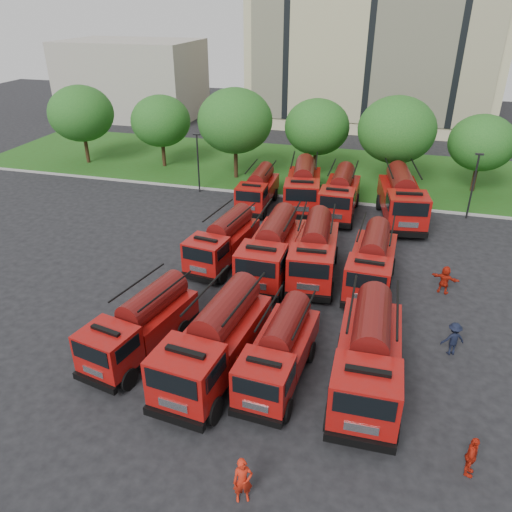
{
  "coord_description": "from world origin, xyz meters",
  "views": [
    {
      "loc": [
        5.8,
        -21.35,
        15.27
      ],
      "look_at": [
        -1.07,
        3.46,
        1.8
      ],
      "focal_mm": 35.0,
      "sensor_mm": 36.0,
      "label": 1
    }
  ],
  "objects_px": {
    "fire_truck_0": "(141,325)",
    "fire_truck_5": "(272,249)",
    "fire_truck_4": "(223,241)",
    "firefighter_1": "(236,387)",
    "fire_truck_2": "(279,351)",
    "firefighter_5": "(442,292)",
    "fire_truck_11": "(402,198)",
    "firefighter_0": "(243,499)",
    "fire_truck_8": "(258,189)",
    "firefighter_3": "(450,353)",
    "firefighter_2": "(466,473)",
    "fire_truck_3": "(369,356)",
    "fire_truck_9": "(303,186)",
    "fire_truck_1": "(215,341)",
    "fire_truck_7": "(372,262)",
    "fire_truck_10": "(340,194)",
    "firefighter_4": "(218,275)",
    "fire_truck_6": "(314,251)"
  },
  "relations": [
    {
      "from": "fire_truck_4",
      "to": "firefighter_2",
      "type": "relative_size",
      "value": 4.02
    },
    {
      "from": "fire_truck_0",
      "to": "fire_truck_5",
      "type": "bearing_deg",
      "value": 77.05
    },
    {
      "from": "fire_truck_3",
      "to": "firefighter_5",
      "type": "bearing_deg",
      "value": 67.2
    },
    {
      "from": "firefighter_1",
      "to": "firefighter_5",
      "type": "relative_size",
      "value": 1.0
    },
    {
      "from": "firefighter_2",
      "to": "firefighter_3",
      "type": "relative_size",
      "value": 0.99
    },
    {
      "from": "fire_truck_10",
      "to": "fire_truck_9",
      "type": "bearing_deg",
      "value": 166.85
    },
    {
      "from": "fire_truck_5",
      "to": "firefighter_5",
      "type": "distance_m",
      "value": 10.23
    },
    {
      "from": "fire_truck_11",
      "to": "firefighter_0",
      "type": "xyz_separation_m",
      "value": [
        -4.58,
        -26.0,
        -1.84
      ]
    },
    {
      "from": "fire_truck_2",
      "to": "firefighter_3",
      "type": "relative_size",
      "value": 3.77
    },
    {
      "from": "firefighter_3",
      "to": "firefighter_2",
      "type": "bearing_deg",
      "value": 70.41
    },
    {
      "from": "fire_truck_2",
      "to": "firefighter_2",
      "type": "distance_m",
      "value": 8.45
    },
    {
      "from": "fire_truck_6",
      "to": "firefighter_2",
      "type": "relative_size",
      "value": 4.36
    },
    {
      "from": "fire_truck_2",
      "to": "firefighter_5",
      "type": "bearing_deg",
      "value": 56.09
    },
    {
      "from": "fire_truck_8",
      "to": "fire_truck_10",
      "type": "xyz_separation_m",
      "value": [
        6.54,
        0.2,
        0.18
      ]
    },
    {
      "from": "fire_truck_5",
      "to": "firefighter_4",
      "type": "bearing_deg",
      "value": -160.77
    },
    {
      "from": "fire_truck_3",
      "to": "fire_truck_10",
      "type": "xyz_separation_m",
      "value": [
        -3.56,
        19.42,
        -0.08
      ]
    },
    {
      "from": "fire_truck_9",
      "to": "firefighter_3",
      "type": "height_order",
      "value": "fire_truck_9"
    },
    {
      "from": "fire_truck_6",
      "to": "firefighter_0",
      "type": "relative_size",
      "value": 4.05
    },
    {
      "from": "fire_truck_5",
      "to": "fire_truck_8",
      "type": "distance_m",
      "value": 11.18
    },
    {
      "from": "fire_truck_3",
      "to": "firefighter_2",
      "type": "xyz_separation_m",
      "value": [
        3.91,
        -3.56,
        -1.74
      ]
    },
    {
      "from": "fire_truck_11",
      "to": "firefighter_1",
      "type": "bearing_deg",
      "value": -115.81
    },
    {
      "from": "fire_truck_2",
      "to": "fire_truck_11",
      "type": "relative_size",
      "value": 0.78
    },
    {
      "from": "firefighter_2",
      "to": "firefighter_3",
      "type": "distance_m",
      "value": 7.01
    },
    {
      "from": "fire_truck_6",
      "to": "fire_truck_9",
      "type": "distance_m",
      "value": 11.24
    },
    {
      "from": "fire_truck_9",
      "to": "firefighter_5",
      "type": "height_order",
      "value": "fire_truck_9"
    },
    {
      "from": "fire_truck_6",
      "to": "fire_truck_8",
      "type": "height_order",
      "value": "fire_truck_6"
    },
    {
      "from": "fire_truck_2",
      "to": "fire_truck_8",
      "type": "height_order",
      "value": "fire_truck_8"
    },
    {
      "from": "fire_truck_3",
      "to": "fire_truck_4",
      "type": "xyz_separation_m",
      "value": [
        -9.67,
        9.33,
        -0.22
      ]
    },
    {
      "from": "fire_truck_1",
      "to": "fire_truck_4",
      "type": "bearing_deg",
      "value": 113.42
    },
    {
      "from": "fire_truck_11",
      "to": "firefighter_0",
      "type": "distance_m",
      "value": 26.46
    },
    {
      "from": "fire_truck_0",
      "to": "fire_truck_7",
      "type": "bearing_deg",
      "value": 54.15
    },
    {
      "from": "fire_truck_11",
      "to": "fire_truck_8",
      "type": "bearing_deg",
      "value": 171.93
    },
    {
      "from": "fire_truck_4",
      "to": "fire_truck_10",
      "type": "relative_size",
      "value": 0.95
    },
    {
      "from": "firefighter_2",
      "to": "firefighter_4",
      "type": "xyz_separation_m",
      "value": [
        -13.42,
        11.16,
        0.0
      ]
    },
    {
      "from": "fire_truck_4",
      "to": "fire_truck_6",
      "type": "bearing_deg",
      "value": 7.04
    },
    {
      "from": "fire_truck_0",
      "to": "firefighter_4",
      "type": "bearing_deg",
      "value": 94.76
    },
    {
      "from": "fire_truck_1",
      "to": "fire_truck_9",
      "type": "xyz_separation_m",
      "value": [
        -0.01,
        20.9,
        0.0
      ]
    },
    {
      "from": "fire_truck_4",
      "to": "firefighter_5",
      "type": "distance_m",
      "value": 13.47
    },
    {
      "from": "fire_truck_8",
      "to": "fire_truck_11",
      "type": "xyz_separation_m",
      "value": [
        11.12,
        0.09,
        0.36
      ]
    },
    {
      "from": "fire_truck_4",
      "to": "firefighter_1",
      "type": "distance_m",
      "value": 11.74
    },
    {
      "from": "fire_truck_7",
      "to": "fire_truck_9",
      "type": "relative_size",
      "value": 0.9
    },
    {
      "from": "fire_truck_10",
      "to": "fire_truck_3",
      "type": "bearing_deg",
      "value": -79.68
    },
    {
      "from": "fire_truck_0",
      "to": "fire_truck_9",
      "type": "xyz_separation_m",
      "value": [
        3.88,
        20.38,
        0.23
      ]
    },
    {
      "from": "fire_truck_2",
      "to": "firefighter_3",
      "type": "height_order",
      "value": "fire_truck_2"
    },
    {
      "from": "fire_truck_7",
      "to": "fire_truck_10",
      "type": "height_order",
      "value": "fire_truck_10"
    },
    {
      "from": "fire_truck_7",
      "to": "fire_truck_9",
      "type": "distance_m",
      "value": 12.84
    },
    {
      "from": "fire_truck_6",
      "to": "firefighter_5",
      "type": "xyz_separation_m",
      "value": [
        7.57,
        -0.03,
        -1.68
      ]
    },
    {
      "from": "firefighter_2",
      "to": "fire_truck_1",
      "type": "bearing_deg",
      "value": 87.79
    },
    {
      "from": "fire_truck_1",
      "to": "fire_truck_5",
      "type": "xyz_separation_m",
      "value": [
        0.25,
        9.46,
        -0.0
      ]
    },
    {
      "from": "fire_truck_4",
      "to": "fire_truck_0",
      "type": "bearing_deg",
      "value": -86.79
    }
  ]
}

